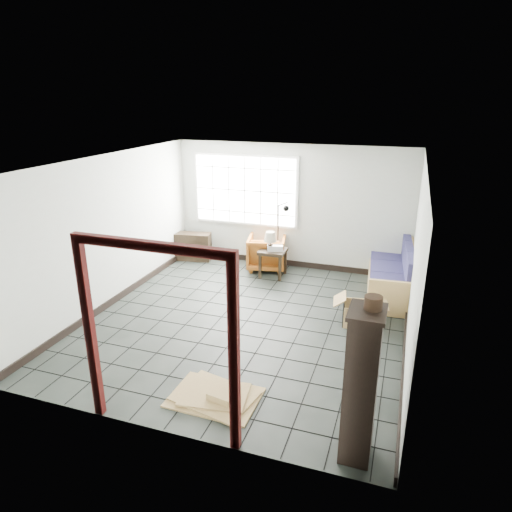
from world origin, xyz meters
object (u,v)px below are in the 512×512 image
(futon_sofa, at_px, (394,276))
(side_table, at_px, (273,254))
(tall_shelf, at_px, (361,385))
(armchair, at_px, (267,251))

(futon_sofa, xyz_separation_m, side_table, (-2.38, 0.06, 0.13))
(futon_sofa, xyz_separation_m, tall_shelf, (-0.15, -4.37, 0.50))
(side_table, distance_m, tall_shelf, 4.97)
(futon_sofa, distance_m, tall_shelf, 4.40)
(armchair, height_order, tall_shelf, tall_shelf)
(futon_sofa, relative_size, tall_shelf, 1.31)
(futon_sofa, bearing_deg, armchair, 166.20)
(side_table, relative_size, tall_shelf, 0.35)
(tall_shelf, bearing_deg, futon_sofa, 88.15)
(tall_shelf, bearing_deg, armchair, 117.48)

